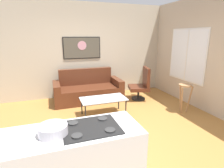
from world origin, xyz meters
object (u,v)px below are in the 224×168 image
(wall_painting, at_px, (82,48))
(bar_stool, at_px, (185,92))
(mixing_bowl, at_px, (53,130))
(coffee_table, at_px, (103,100))
(couch, at_px, (88,91))
(armchair, at_px, (141,85))

(wall_painting, bearing_deg, bar_stool, -45.82)
(wall_painting, bearing_deg, mixing_bowl, -104.53)
(coffee_table, distance_m, mixing_bowl, 2.51)
(coffee_table, bearing_deg, bar_stool, -13.91)
(coffee_table, height_order, bar_stool, bar_stool)
(bar_stool, xyz_separation_m, mixing_bowl, (-3.07, -1.68, 0.42))
(couch, bearing_deg, bar_stool, -38.41)
(couch, distance_m, bar_stool, 2.62)
(couch, relative_size, bar_stool, 2.73)
(coffee_table, bearing_deg, couch, 96.31)
(couch, xyz_separation_m, bar_stool, (2.05, -1.62, 0.24))
(coffee_table, relative_size, wall_painting, 0.95)
(bar_stool, height_order, wall_painting, wall_painting)
(bar_stool, xyz_separation_m, wall_painting, (-2.08, 2.14, 0.96))
(armchair, xyz_separation_m, wall_painting, (-1.54, 0.96, 1.04))
(bar_stool, bearing_deg, wall_painting, 134.18)
(coffee_table, relative_size, mixing_bowl, 3.65)
(mixing_bowl, bearing_deg, armchair, 48.52)
(couch, relative_size, mixing_bowl, 6.65)
(couch, distance_m, coffee_table, 1.16)
(couch, xyz_separation_m, armchair, (1.51, -0.44, 0.16))
(armchair, bearing_deg, wall_painting, 148.13)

